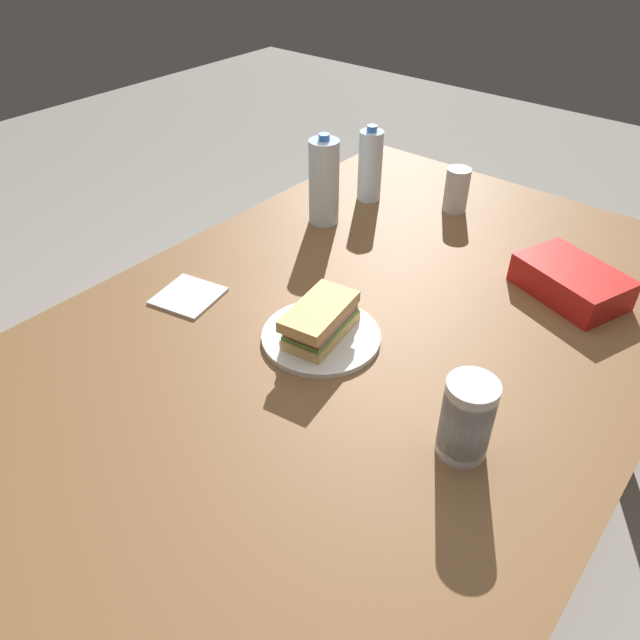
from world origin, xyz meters
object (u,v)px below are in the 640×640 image
Objects in this scene: dining_table at (335,372)px; paper_plate at (320,337)px; chip_bag at (571,281)px; sandwich at (320,320)px; water_bottle_tall at (324,182)px; water_bottle_spare at (370,165)px; plastic_cup_stack at (467,418)px; soda_can_silver at (457,190)px.

paper_plate reaches higher than dining_table.
chip_bag reaches higher than paper_plate.
sandwich is 0.80× the size of water_bottle_tall.
water_bottle_spare is at bearing -152.67° from sandwich.
water_bottle_tall is at bearing -141.60° from paper_plate.
plastic_cup_stack is 0.87m from soda_can_silver.
plastic_cup_stack is (0.08, 0.32, 0.14)m from dining_table.
dining_table is 15.53× the size of soda_can_silver.
chip_bag reaches higher than dining_table.
dining_table is at bearing 9.50° from soda_can_silver.
chip_bag is 1.08× the size of water_bottle_spare.
soda_can_silver is at bearing -170.50° from dining_table.
paper_plate is 0.05m from sandwich.
dining_table is at bearing 95.49° from paper_plate.
dining_table is at bearing 101.19° from sandwich.
water_bottle_spare reaches higher than plastic_cup_stack.
plastic_cup_stack is at bearing -66.10° from chip_bag.
water_bottle_tall reaches higher than chip_bag.
water_bottle_tall reaches higher than water_bottle_spare.
chip_bag is 0.64m from water_bottle_spare.
soda_can_silver reaches higher than chip_bag.
water_bottle_tall is (-0.40, -0.32, 0.06)m from sandwich.
water_bottle_spare is at bearing -152.73° from paper_plate.
water_bottle_tall reaches higher than dining_table.
water_bottle_spare reaches higher than sandwich.
water_bottle_spare is (-0.59, -0.30, 0.05)m from sandwich.
paper_plate is 1.14× the size of water_bottle_spare.
chip_bag is at bearing 97.27° from water_bottle_tall.
water_bottle_spare reaches higher than soda_can_silver.
chip_bag is (-0.48, 0.29, 0.11)m from dining_table.
water_bottle_tall is 0.37m from soda_can_silver.
soda_can_silver reaches higher than sandwich.
paper_plate is 0.58m from chip_bag.
plastic_cup_stack reaches higher than paper_plate.
sandwich reaches higher than chip_bag.
plastic_cup_stack is at bearing 78.95° from sandwich.
plastic_cup_stack is at bearing 30.21° from soda_can_silver.
plastic_cup_stack is at bearing 45.22° from water_bottle_spare.
chip_bag is at bearing 80.32° from water_bottle_spare.
sandwich is 1.29× the size of plastic_cup_stack.
sandwich is 0.84× the size of chip_bag.
chip_bag is 0.96× the size of water_bottle_tall.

